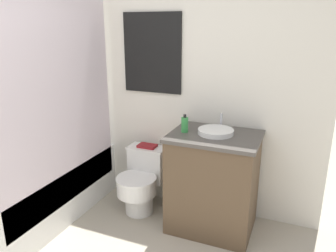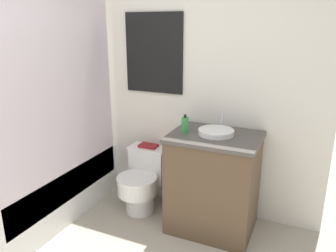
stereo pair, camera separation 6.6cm
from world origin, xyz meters
TOP-DOWN VIEW (x-y plane):
  - wall_back at (0.00, 1.93)m, footprint 3.17×0.07m
  - shower_area at (-0.73, 1.18)m, footprint 0.68×1.46m
  - toilet at (0.04, 1.63)m, footprint 0.37×0.51m
  - vanity at (0.72, 1.61)m, footprint 0.71×0.56m
  - sink at (0.72, 1.64)m, footprint 0.29×0.32m
  - soap_bottle at (0.48, 1.58)m, footprint 0.06×0.06m
  - book_on_tank at (0.04, 1.77)m, footprint 0.17×0.11m

SIDE VIEW (x-z plane):
  - toilet at x=0.04m, z-range 0.00..0.58m
  - shower_area at x=-0.73m, z-range -0.70..1.29m
  - vanity at x=0.72m, z-range 0.00..0.84m
  - book_on_tank at x=0.04m, z-range 0.58..0.60m
  - sink at x=0.72m, z-range 0.79..0.92m
  - soap_bottle at x=0.48m, z-range 0.83..0.97m
  - wall_back at x=0.00m, z-range 0.00..2.50m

